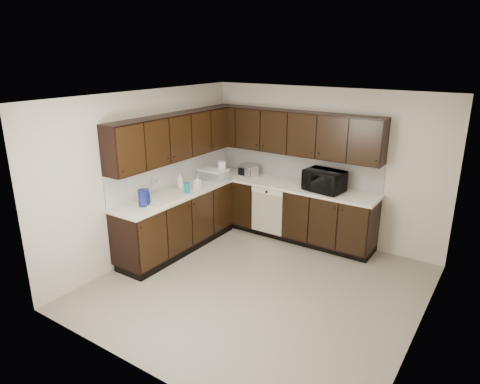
# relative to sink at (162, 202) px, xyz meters

# --- Properties ---
(floor) EXTENTS (4.00, 4.00, 0.00)m
(floor) POSITION_rel_sink_xyz_m (1.68, 0.01, -0.88)
(floor) COLOR gray
(floor) RESTS_ON ground
(ceiling) EXTENTS (4.00, 4.00, 0.00)m
(ceiling) POSITION_rel_sink_xyz_m (1.68, 0.01, 1.62)
(ceiling) COLOR white
(ceiling) RESTS_ON wall_back
(wall_back) EXTENTS (4.00, 0.02, 2.50)m
(wall_back) POSITION_rel_sink_xyz_m (1.68, 2.01, 0.37)
(wall_back) COLOR beige
(wall_back) RESTS_ON floor
(wall_left) EXTENTS (0.02, 4.00, 2.50)m
(wall_left) POSITION_rel_sink_xyz_m (-0.32, 0.01, 0.37)
(wall_left) COLOR beige
(wall_left) RESTS_ON floor
(wall_right) EXTENTS (0.02, 4.00, 2.50)m
(wall_right) POSITION_rel_sink_xyz_m (3.68, 0.01, 0.37)
(wall_right) COLOR beige
(wall_right) RESTS_ON floor
(wall_front) EXTENTS (4.00, 0.02, 2.50)m
(wall_front) POSITION_rel_sink_xyz_m (1.68, -1.99, 0.37)
(wall_front) COLOR beige
(wall_front) RESTS_ON floor
(lower_cabinets) EXTENTS (3.00, 2.80, 0.90)m
(lower_cabinets) POSITION_rel_sink_xyz_m (0.67, 1.12, -0.47)
(lower_cabinets) COLOR black
(lower_cabinets) RESTS_ON floor
(countertop) EXTENTS (3.03, 2.83, 0.04)m
(countertop) POSITION_rel_sink_xyz_m (0.67, 1.12, 0.04)
(countertop) COLOR white
(countertop) RESTS_ON lower_cabinets
(backsplash) EXTENTS (3.00, 2.80, 0.48)m
(backsplash) POSITION_rel_sink_xyz_m (0.46, 1.33, 0.30)
(backsplash) COLOR white
(backsplash) RESTS_ON countertop
(upper_cabinets) EXTENTS (3.00, 2.80, 0.70)m
(upper_cabinets) POSITION_rel_sink_xyz_m (0.58, 1.22, 0.89)
(upper_cabinets) COLOR black
(upper_cabinets) RESTS_ON wall_back
(dishwasher) EXTENTS (0.58, 0.04, 0.78)m
(dishwasher) POSITION_rel_sink_xyz_m (0.98, 1.42, -0.33)
(dishwasher) COLOR beige
(dishwasher) RESTS_ON lower_cabinets
(sink) EXTENTS (0.54, 0.82, 0.42)m
(sink) POSITION_rel_sink_xyz_m (0.00, 0.00, 0.00)
(sink) COLOR beige
(sink) RESTS_ON countertop
(microwave) EXTENTS (0.65, 0.48, 0.33)m
(microwave) POSITION_rel_sink_xyz_m (1.85, 1.67, 0.22)
(microwave) COLOR black
(microwave) RESTS_ON countertop
(soap_bottle_a) EXTENTS (0.11, 0.12, 0.21)m
(soap_bottle_a) POSITION_rel_sink_xyz_m (0.13, 0.67, 0.17)
(soap_bottle_a) COLOR gray
(soap_bottle_a) RESTS_ON countertop
(soap_bottle_b) EXTENTS (0.11, 0.11, 0.26)m
(soap_bottle_b) POSITION_rel_sink_xyz_m (-0.12, 0.54, 0.19)
(soap_bottle_b) COLOR gray
(soap_bottle_b) RESTS_ON countertop
(toaster_oven) EXTENTS (0.38, 0.33, 0.20)m
(toaster_oven) POSITION_rel_sink_xyz_m (0.41, 1.72, 0.16)
(toaster_oven) COLOR silver
(toaster_oven) RESTS_ON countertop
(storage_bin) EXTENTS (0.45, 0.34, 0.17)m
(storage_bin) POSITION_rel_sink_xyz_m (0.03, 1.23, 0.14)
(storage_bin) COLOR white
(storage_bin) RESTS_ON countertop
(blue_pitcher) EXTENTS (0.20, 0.20, 0.24)m
(blue_pitcher) POSITION_rel_sink_xyz_m (0.01, -0.37, 0.18)
(blue_pitcher) COLOR navy
(blue_pitcher) RESTS_ON countertop
(teal_tumbler) EXTENTS (0.11, 0.11, 0.18)m
(teal_tumbler) POSITION_rel_sink_xyz_m (0.18, 0.36, 0.15)
(teal_tumbler) COLOR #0C7385
(teal_tumbler) RESTS_ON countertop
(paper_towel_roll) EXTENTS (0.18, 0.18, 0.30)m
(paper_towel_roll) POSITION_rel_sink_xyz_m (0.11, 1.36, 0.21)
(paper_towel_roll) COLOR silver
(paper_towel_roll) RESTS_ON countertop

